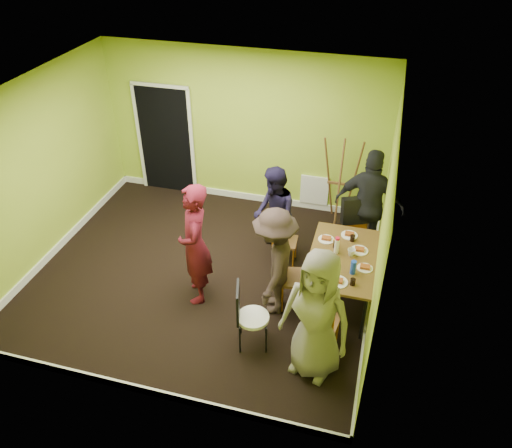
% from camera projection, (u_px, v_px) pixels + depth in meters
% --- Properties ---
extents(ground, '(5.00, 5.00, 0.00)m').
position_uv_depth(ground, '(204.00, 273.00, 7.65)').
color(ground, black).
rests_on(ground, ground).
extents(room_walls, '(5.04, 4.54, 2.82)m').
position_uv_depth(room_walls, '(200.00, 218.00, 7.12)').
color(room_walls, '#9FBD30').
rests_on(room_walls, ground).
extents(dining_table, '(0.90, 1.50, 0.75)m').
position_uv_depth(dining_table, '(342.00, 260.00, 6.80)').
color(dining_table, black).
rests_on(dining_table, ground).
extents(chair_left_far, '(0.38, 0.38, 0.86)m').
position_uv_depth(chair_left_far, '(281.00, 237.00, 7.60)').
color(chair_left_far, '#C76D12').
rests_on(chair_left_far, ground).
extents(chair_left_near, '(0.50, 0.49, 1.01)m').
position_uv_depth(chair_left_near, '(290.00, 272.00, 6.79)').
color(chair_left_near, '#C76D12').
rests_on(chair_left_near, ground).
extents(chair_back_end, '(0.59, 0.64, 1.06)m').
position_uv_depth(chair_back_end, '(356.00, 218.00, 7.55)').
color(chair_back_end, '#C76D12').
rests_on(chair_back_end, ground).
extents(chair_front_end, '(0.47, 0.47, 1.01)m').
position_uv_depth(chair_front_end, '(320.00, 320.00, 6.05)').
color(chair_front_end, '#C76D12').
rests_on(chair_front_end, ground).
extents(chair_bentwood, '(0.45, 0.44, 0.94)m').
position_uv_depth(chair_bentwood, '(248.00, 313.00, 6.21)').
color(chair_bentwood, black).
rests_on(chair_bentwood, ground).
extents(easel, '(0.65, 0.61, 1.63)m').
position_uv_depth(easel, '(340.00, 182.00, 8.33)').
color(easel, brown).
rests_on(easel, ground).
extents(plate_near_left, '(0.23, 0.23, 0.01)m').
position_uv_depth(plate_near_left, '(326.00, 239.00, 7.09)').
color(plate_near_left, white).
rests_on(plate_near_left, dining_table).
extents(plate_near_right, '(0.24, 0.24, 0.01)m').
position_uv_depth(plate_near_right, '(314.00, 273.00, 6.49)').
color(plate_near_right, white).
rests_on(plate_near_right, dining_table).
extents(plate_far_back, '(0.24, 0.24, 0.01)m').
position_uv_depth(plate_far_back, '(349.00, 235.00, 7.17)').
color(plate_far_back, white).
rests_on(plate_far_back, dining_table).
extents(plate_far_front, '(0.26, 0.26, 0.01)m').
position_uv_depth(plate_far_front, '(338.00, 282.00, 6.34)').
color(plate_far_front, white).
rests_on(plate_far_front, dining_table).
extents(plate_wall_back, '(0.24, 0.24, 0.01)m').
position_uv_depth(plate_wall_back, '(359.00, 250.00, 6.88)').
color(plate_wall_back, white).
rests_on(plate_wall_back, dining_table).
extents(plate_wall_front, '(0.21, 0.21, 0.01)m').
position_uv_depth(plate_wall_front, '(365.00, 268.00, 6.57)').
color(plate_wall_front, white).
rests_on(plate_wall_front, dining_table).
extents(thermos, '(0.07, 0.07, 0.23)m').
position_uv_depth(thermos, '(337.00, 246.00, 6.78)').
color(thermos, white).
rests_on(thermos, dining_table).
extents(blue_bottle, '(0.07, 0.07, 0.20)m').
position_uv_depth(blue_bottle, '(353.00, 267.00, 6.43)').
color(blue_bottle, blue).
rests_on(blue_bottle, dining_table).
extents(orange_bottle, '(0.04, 0.04, 0.08)m').
position_uv_depth(orange_bottle, '(334.00, 242.00, 6.97)').
color(orange_bottle, '#C76D12').
rests_on(orange_bottle, dining_table).
extents(glass_mid, '(0.06, 0.06, 0.10)m').
position_uv_depth(glass_mid, '(335.00, 245.00, 6.91)').
color(glass_mid, black).
rests_on(glass_mid, dining_table).
extents(glass_back, '(0.07, 0.07, 0.09)m').
position_uv_depth(glass_back, '(352.00, 238.00, 7.05)').
color(glass_back, black).
rests_on(glass_back, dining_table).
extents(glass_front, '(0.07, 0.07, 0.09)m').
position_uv_depth(glass_front, '(353.00, 282.00, 6.28)').
color(glass_front, black).
rests_on(glass_front, dining_table).
extents(cup_a, '(0.13, 0.13, 0.11)m').
position_uv_depth(cup_a, '(324.00, 259.00, 6.64)').
color(cup_a, white).
rests_on(cup_a, dining_table).
extents(cup_b, '(0.11, 0.11, 0.10)m').
position_uv_depth(cup_b, '(351.00, 252.00, 6.77)').
color(cup_b, white).
rests_on(cup_b, dining_table).
extents(person_standing, '(0.65, 0.78, 1.82)m').
position_uv_depth(person_standing, '(195.00, 245.00, 6.73)').
color(person_standing, '#520E1A').
rests_on(person_standing, ground).
extents(person_left_far, '(0.85, 0.93, 1.55)m').
position_uv_depth(person_left_far, '(274.00, 215.00, 7.57)').
color(person_left_far, black).
rests_on(person_left_far, ground).
extents(person_left_near, '(0.67, 1.08, 1.61)m').
position_uv_depth(person_left_near, '(275.00, 263.00, 6.58)').
color(person_left_near, '#2D211E').
rests_on(person_left_near, ground).
extents(person_back_end, '(1.11, 0.57, 1.82)m').
position_uv_depth(person_back_end, '(370.00, 205.00, 7.54)').
color(person_back_end, black).
rests_on(person_back_end, ground).
extents(person_front_end, '(0.99, 0.78, 1.76)m').
position_uv_depth(person_front_end, '(317.00, 316.00, 5.68)').
color(person_front_end, gray).
rests_on(person_front_end, ground).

